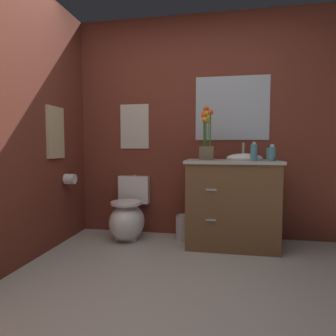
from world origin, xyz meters
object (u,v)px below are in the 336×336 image
Objects in this scene: wall_mirror at (232,108)px; toilet at (128,217)px; flower_vase at (207,140)px; soap_bottle at (269,154)px; lotion_bottle at (272,154)px; trash_bin at (184,227)px; hand_wash_bottle at (254,152)px; vanity_cabinet at (232,202)px; toilet_paper_roll at (70,179)px; hanging_towel at (55,133)px; wall_poster at (135,127)px.

toilet is at bearing -166.58° from wall_mirror.
wall_mirror is (0.26, 0.34, 0.35)m from flower_vase.
soap_bottle is 0.94× the size of lotion_bottle.
flower_vase is at bearing -4.88° from toilet.
wall_mirror is at bearing 20.39° from trash_bin.
toilet is 3.80× the size of hand_wash_bottle.
hand_wash_bottle reaches higher than vanity_cabinet.
vanity_cabinet reaches higher than toilet.
flower_vase is 2.02× the size of trash_bin.
hand_wash_bottle is at bearing -64.52° from wall_mirror.
soap_bottle is at bearing 91.14° from lotion_bottle.
vanity_cabinet is 0.64m from lotion_bottle.
soap_bottle is at bearing 1.01° from flower_vase.
lotion_bottle is 2.08m from toilet_paper_roll.
toilet_paper_roll is at bearing -178.61° from hand_wash_bottle.
lotion_bottle is 0.17m from hand_wash_bottle.
flower_vase is (0.86, -0.07, 0.85)m from toilet.
soap_bottle is (0.35, -0.04, 0.50)m from vanity_cabinet.
flower_vase is 3.47× the size of lotion_bottle.
lotion_bottle is 2.14m from hanging_towel.
hanging_towel is at bearing -160.67° from trash_bin.
lotion_bottle is at bearing -17.21° from wall_poster.
lotion_bottle is 1.58m from wall_poster.
wall_mirror is at bearing 19.64° from hanging_towel.
wall_mirror is (1.12, 0.00, 0.19)m from wall_poster.
trash_bin is at bearing 161.96° from hand_wash_bottle.
hanging_towel reaches higher than vanity_cabinet.
hand_wash_bottle is at bearing -32.24° from vanity_cabinet.
wall_mirror is at bearing 90.51° from vanity_cabinet.
toilet is at bearing 178.65° from vanity_cabinet.
wall_mirror is at bearing 52.96° from flower_vase.
soap_bottle is at bearing -5.90° from vanity_cabinet.
hanging_towel is (-0.64, -0.63, -0.09)m from wall_poster.
lotion_bottle is at bearing 4.57° from hanging_towel.
wall_mirror is 1.93m from toilet_paper_roll.
wall_mirror is (-0.20, 0.42, 0.48)m from hand_wash_bottle.
soap_bottle is 2.08m from toilet_paper_roll.
trash_bin is (-0.87, 0.27, -0.82)m from lotion_bottle.
soap_bottle is at bearing 8.00° from hanging_towel.
hanging_towel is at bearing -172.00° from soap_bottle.
wall_mirror is at bearing 13.42° from toilet.
hand_wash_bottle is at bearing 6.12° from hanging_towel.
wall_mirror is (-0.36, 0.33, 0.49)m from soap_bottle.
toilet_paper_roll is (-1.71, -0.46, -0.77)m from wall_mirror.
vanity_cabinet is 2.06× the size of wall_poster.
trash_bin is 1.42m from wall_mirror.
hanging_towel is (-1.76, -0.63, -0.28)m from wall_mirror.
hanging_towel is 0.52m from toilet_paper_roll.
trash_bin is 1.35m from toilet_paper_roll.
trash_bin is 0.52× the size of hanging_towel.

